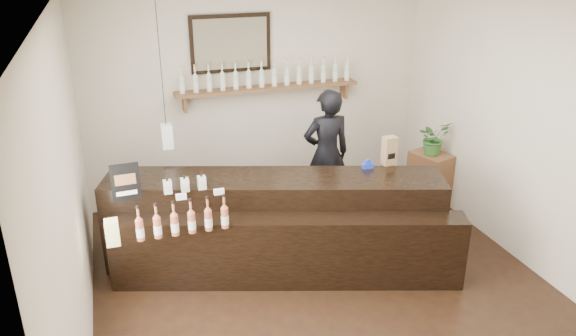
% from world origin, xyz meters
% --- Properties ---
extents(ground, '(5.00, 5.00, 0.00)m').
position_xyz_m(ground, '(0.00, 0.00, 0.00)').
color(ground, black).
rests_on(ground, ground).
extents(room_shell, '(5.00, 5.00, 5.00)m').
position_xyz_m(room_shell, '(0.00, 0.00, 1.70)').
color(room_shell, beige).
rests_on(room_shell, ground).
extents(back_wall_decor, '(2.66, 0.96, 1.69)m').
position_xyz_m(back_wall_decor, '(-0.14, 2.37, 1.75)').
color(back_wall_decor, brown).
rests_on(back_wall_decor, ground).
extents(counter, '(3.58, 1.99, 1.16)m').
position_xyz_m(counter, '(-0.33, 0.57, 0.47)').
color(counter, black).
rests_on(counter, ground).
extents(promo_sign, '(0.27, 0.03, 0.37)m').
position_xyz_m(promo_sign, '(-1.81, 0.61, 1.18)').
color(promo_sign, black).
rests_on(promo_sign, counter).
extents(paper_bag, '(0.16, 0.12, 0.32)m').
position_xyz_m(paper_bag, '(0.98, 0.66, 1.15)').
color(paper_bag, olive).
rests_on(paper_bag, counter).
extents(tape_dispenser, '(0.12, 0.05, 0.10)m').
position_xyz_m(tape_dispenser, '(0.72, 0.62, 1.03)').
color(tape_dispenser, '#1B36BE').
rests_on(tape_dispenser, counter).
extents(side_cabinet, '(0.50, 0.58, 0.72)m').
position_xyz_m(side_cabinet, '(2.00, 1.39, 0.36)').
color(side_cabinet, brown).
rests_on(side_cabinet, ground).
extents(potted_plant, '(0.46, 0.43, 0.44)m').
position_xyz_m(potted_plant, '(2.00, 1.39, 0.94)').
color(potted_plant, '#336A2A').
rests_on(potted_plant, side_cabinet).
extents(shopkeeper, '(0.68, 0.45, 1.86)m').
position_xyz_m(shopkeeper, '(0.60, 1.55, 0.93)').
color(shopkeeper, black).
rests_on(shopkeeper, ground).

